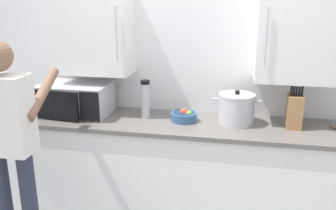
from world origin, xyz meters
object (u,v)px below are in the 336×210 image
stock_pot (236,109)px  knife_block (294,111)px  fruit_bowl (184,116)px  thermos_flask (145,99)px  person_figure (9,140)px  microwave_oven (72,99)px

stock_pot → knife_block: bearing=-2.1°
stock_pot → fruit_bowl: size_ratio=1.80×
stock_pot → thermos_flask: size_ratio=1.19×
knife_block → person_figure: (-1.91, -0.78, -0.08)m
microwave_oven → person_figure: bearing=-97.2°
knife_block → fruit_bowl: (-0.85, -0.01, -0.09)m
knife_block → person_figure: person_figure is taller
knife_block → stock_pot: (-0.43, 0.02, -0.01)m
fruit_bowl → person_figure: (-1.06, -0.76, 0.01)m
microwave_oven → stock_pot: size_ratio=1.53×
fruit_bowl → thermos_flask: (-0.33, 0.02, 0.12)m
fruit_bowl → microwave_oven: bearing=179.7°
thermos_flask → person_figure: (-0.74, -0.78, -0.11)m
stock_pot → microwave_oven: bearing=-179.0°
microwave_oven → stock_pot: 1.38m
microwave_oven → fruit_bowl: 0.97m
microwave_oven → knife_block: bearing=0.3°
person_figure → thermos_flask: bearing=46.7°
person_figure → microwave_oven: bearing=82.8°
microwave_oven → thermos_flask: bearing=1.4°
fruit_bowl → stock_pot: bearing=4.0°
knife_block → thermos_flask: bearing=179.6°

